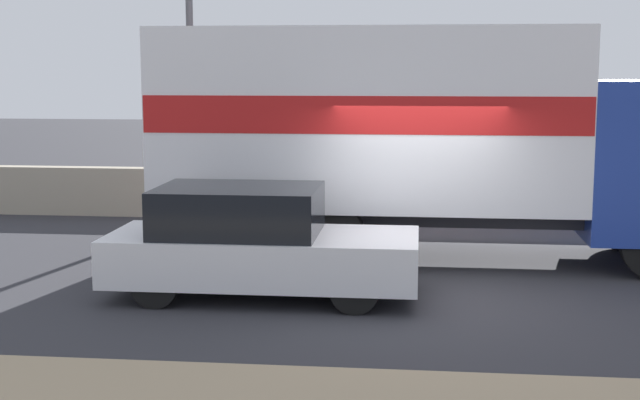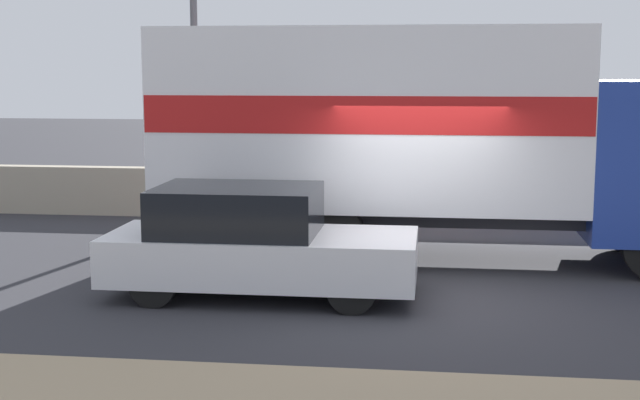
# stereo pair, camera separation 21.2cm
# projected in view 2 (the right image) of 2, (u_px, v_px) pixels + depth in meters

# --- Properties ---
(ground_plane) EXTENTS (80.00, 80.00, 0.00)m
(ground_plane) POSITION_uv_depth(u_px,v_px,m) (416.00, 295.00, 12.03)
(ground_plane) COLOR #2D2D33
(stone_wall_backdrop) EXTENTS (60.00, 0.35, 1.00)m
(stone_wall_backdrop) POSITION_uv_depth(u_px,v_px,m) (423.00, 196.00, 17.77)
(stone_wall_backdrop) COLOR #A39984
(stone_wall_backdrop) RESTS_ON ground_plane
(box_truck) EXTENTS (8.53, 2.44, 3.65)m
(box_truck) POSITION_uv_depth(u_px,v_px,m) (415.00, 129.00, 14.01)
(box_truck) COLOR navy
(box_truck) RESTS_ON ground_plane
(car_hatchback) EXTENTS (4.12, 1.70, 1.48)m
(car_hatchback) POSITION_uv_depth(u_px,v_px,m) (254.00, 243.00, 11.90)
(car_hatchback) COLOR silver
(car_hatchback) RESTS_ON ground_plane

